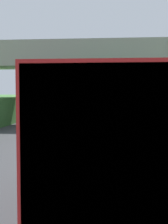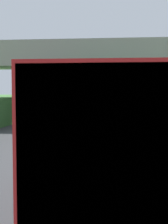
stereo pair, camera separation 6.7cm
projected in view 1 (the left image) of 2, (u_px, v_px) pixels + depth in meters
The scene contains 7 objects.
lane_centre_stripe at pixel (95, 133), 23.85m from camera, with size 0.20×87.88×0.01m, color white.
overpass_bridge at pixel (100, 63), 29.43m from camera, with size 40.00×4.80×7.42m.
overhead_highway_sign at pixel (96, 84), 24.51m from camera, with size 5.88×0.18×4.92m.
truck_red at pixel (112, 139), 7.47m from camera, with size 2.44×7.30×3.44m.
truck_green at pixel (164, 107), 23.16m from camera, with size 2.44×7.30×3.44m.
truck_orange at pixel (77, 98), 50.73m from camera, with size 2.44×7.30×3.44m.
car_silver at pixel (120, 136), 16.05m from camera, with size 1.86×4.10×1.72m.
Camera 1 is at (1.71, 0.29, 3.04)m, focal length 52.33 mm.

